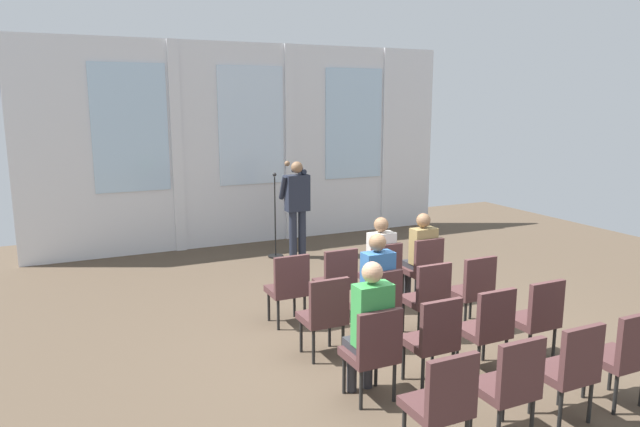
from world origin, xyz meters
TOP-DOWN VIEW (x-y plane):
  - ground_plane at (0.00, 0.00)m, footprint 14.96×14.96m
  - rear_partition at (0.04, 5.74)m, footprint 8.49×0.14m
  - speaker at (0.35, 4.27)m, footprint 0.52×0.69m
  - mic_stand at (0.00, 4.46)m, footprint 0.28×0.28m
  - chair_r0_c0 at (-1.03, 1.29)m, footprint 0.46×0.44m
  - chair_r0_c1 at (-0.34, 1.29)m, footprint 0.46×0.44m
  - chair_r0_c2 at (0.34, 1.29)m, footprint 0.46×0.44m
  - audience_r0_c2 at (0.34, 1.37)m, footprint 0.36×0.39m
  - chair_r0_c3 at (1.03, 1.29)m, footprint 0.46×0.44m
  - audience_r0_c3 at (1.03, 1.37)m, footprint 0.36×0.39m
  - chair_r1_c0 at (-1.03, 0.23)m, footprint 0.46×0.44m
  - chair_r1_c1 at (-0.34, 0.23)m, footprint 0.46×0.44m
  - audience_r1_c1 at (-0.34, 0.31)m, footprint 0.36×0.39m
  - chair_r1_c2 at (0.34, 0.23)m, footprint 0.46×0.44m
  - chair_r1_c3 at (1.03, 0.23)m, footprint 0.46×0.44m
  - chair_r2_c0 at (-1.03, -0.83)m, footprint 0.46×0.44m
  - audience_r2_c0 at (-1.03, -0.75)m, footprint 0.36×0.39m
  - chair_r2_c1 at (-0.34, -0.83)m, footprint 0.46×0.44m
  - chair_r2_c2 at (0.34, -0.83)m, footprint 0.46×0.44m
  - chair_r2_c3 at (1.03, -0.83)m, footprint 0.46×0.44m
  - chair_r3_c0 at (-1.03, -1.89)m, footprint 0.46×0.44m
  - chair_r3_c1 at (-0.34, -1.89)m, footprint 0.46×0.44m
  - chair_r3_c2 at (0.34, -1.89)m, footprint 0.46×0.44m
  - chair_r3_c3 at (1.03, -1.89)m, footprint 0.46×0.44m

SIDE VIEW (x-z plane):
  - ground_plane at x=0.00m, z-range 0.00..0.00m
  - mic_stand at x=0.00m, z-range -0.44..1.11m
  - chair_r0_c0 at x=-1.03m, z-range 0.06..1.00m
  - chair_r0_c1 at x=-0.34m, z-range 0.06..1.00m
  - chair_r0_c2 at x=0.34m, z-range 0.06..1.00m
  - chair_r0_c3 at x=1.03m, z-range 0.06..1.00m
  - chair_r1_c0 at x=-1.03m, z-range 0.06..1.00m
  - chair_r1_c1 at x=-0.34m, z-range 0.06..1.00m
  - chair_r1_c2 at x=0.34m, z-range 0.06..1.00m
  - chair_r1_c3 at x=1.03m, z-range 0.06..1.00m
  - chair_r2_c0 at x=-1.03m, z-range 0.06..1.00m
  - chair_r2_c1 at x=-0.34m, z-range 0.06..1.00m
  - chair_r2_c2 at x=0.34m, z-range 0.06..1.00m
  - chair_r2_c3 at x=1.03m, z-range 0.06..1.00m
  - chair_r3_c0 at x=-1.03m, z-range 0.06..1.00m
  - chair_r3_c1 at x=-0.34m, z-range 0.06..1.00m
  - chair_r3_c2 at x=0.34m, z-range 0.06..1.00m
  - chair_r3_c3 at x=1.03m, z-range 0.06..1.00m
  - audience_r0_c3 at x=1.03m, z-range 0.07..1.35m
  - audience_r0_c2 at x=0.34m, z-range 0.07..1.36m
  - audience_r1_c1 at x=-0.34m, z-range 0.07..1.41m
  - audience_r2_c0 at x=-1.03m, z-range 0.07..1.44m
  - speaker at x=0.35m, z-range 0.15..1.90m
  - rear_partition at x=0.04m, z-range 0.04..3.94m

